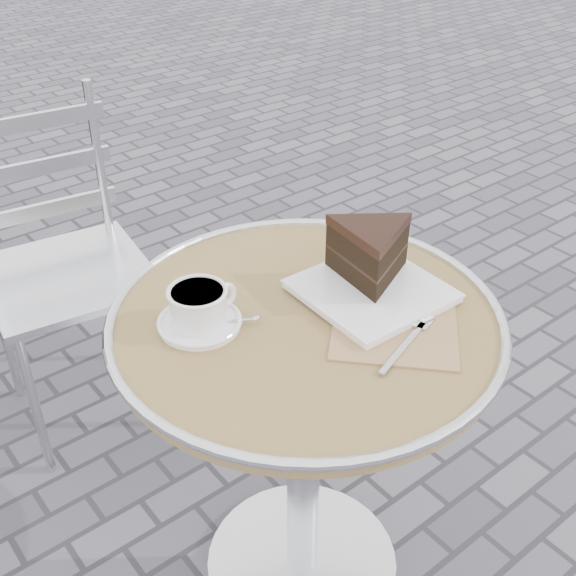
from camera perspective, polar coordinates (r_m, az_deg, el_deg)
ground at (r=1.83m, az=1.09°, el=-21.09°), size 80.00×80.00×0.00m
cafe_table at (r=1.40m, az=1.33°, el=-7.68°), size 0.72×0.72×0.74m
cappuccino_set at (r=1.26m, az=-6.99°, el=-1.72°), size 0.16×0.14×0.07m
cake_plate_set at (r=1.35m, az=6.63°, el=2.12°), size 0.31×0.38×0.13m
bistro_chair at (r=2.01m, az=-18.22°, el=4.45°), size 0.46×0.46×0.91m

